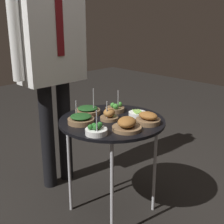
# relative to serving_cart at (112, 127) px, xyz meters

# --- Properties ---
(ground_plane) EXTENTS (8.00, 8.00, 0.00)m
(ground_plane) POSITION_rel_serving_cart_xyz_m (0.00, 0.00, -0.61)
(ground_plane) COLOR black
(serving_cart) EXTENTS (0.66, 0.66, 0.65)m
(serving_cart) POSITION_rel_serving_cart_xyz_m (0.00, 0.00, 0.00)
(serving_cart) COLOR black
(serving_cart) RESTS_ON ground_plane
(bowl_broccoli_back_right) EXTENTS (0.12, 0.12, 0.15)m
(bowl_broccoli_back_right) POSITION_rel_serving_cart_xyz_m (-0.23, -0.11, 0.07)
(bowl_broccoli_back_right) COLOR white
(bowl_broccoli_back_right) RESTS_ON serving_cart
(bowl_asparagus_back_left) EXTENTS (0.11, 0.11, 0.04)m
(bowl_asparagus_back_left) POSITION_rel_serving_cart_xyz_m (0.16, -0.07, 0.06)
(bowl_asparagus_back_left) COLOR white
(bowl_asparagus_back_left) RESTS_ON serving_cart
(bowl_roast_far_rim) EXTENTS (0.12, 0.11, 0.13)m
(bowl_roast_far_rim) POSITION_rel_serving_cart_xyz_m (-0.01, 0.01, 0.08)
(bowl_roast_far_rim) COLOR brown
(bowl_roast_far_rim) RESTS_ON serving_cart
(bowl_spinach_mid_right) EXTENTS (0.16, 0.16, 0.17)m
(bowl_spinach_mid_right) POSITION_rel_serving_cart_xyz_m (-0.03, 0.20, 0.07)
(bowl_spinach_mid_right) COLOR brown
(bowl_spinach_mid_right) RESTS_ON serving_cart
(bowl_roast_mid_left) EXTENTS (0.15, 0.15, 0.07)m
(bowl_roast_mid_left) POSITION_rel_serving_cart_xyz_m (0.10, -0.20, 0.08)
(bowl_roast_mid_left) COLOR brown
(bowl_roast_mid_left) RESTS_ON serving_cart
(bowl_roast_front_right) EXTENTS (0.17, 0.17, 0.08)m
(bowl_roast_front_right) POSITION_rel_serving_cart_xyz_m (-0.06, -0.18, 0.08)
(bowl_roast_front_right) COLOR brown
(bowl_roast_front_right) RESTS_ON serving_cart
(bowl_broccoli_near_rim) EXTENTS (0.13, 0.13, 0.15)m
(bowl_broccoli_near_rim) POSITION_rel_serving_cart_xyz_m (0.13, 0.10, 0.07)
(bowl_broccoli_near_rim) COLOR brown
(bowl_broccoli_near_rim) RESTS_ON serving_cart
(bowl_spinach_center) EXTENTS (0.16, 0.16, 0.13)m
(bowl_spinach_center) POSITION_rel_serving_cart_xyz_m (-0.18, 0.09, 0.07)
(bowl_spinach_center) COLOR brown
(bowl_spinach_center) RESTS_ON serving_cart
(waiter_figure) EXTENTS (0.60, 0.23, 1.64)m
(waiter_figure) POSITION_rel_serving_cart_xyz_m (-0.03, 0.57, 0.43)
(waiter_figure) COLOR black
(waiter_figure) RESTS_ON ground_plane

